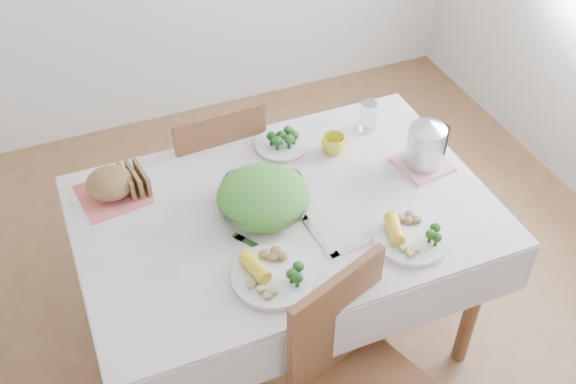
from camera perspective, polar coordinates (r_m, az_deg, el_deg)
name	(u,v)px	position (r m, az deg, el deg)	size (l,w,h in m)	color
floor	(286,333)	(3.04, -0.21, -11.88)	(3.60, 3.60, 0.00)	brown
dining_table	(285,278)	(2.74, -0.23, -7.27)	(1.40, 0.90, 0.75)	brown
tablecloth	(285,210)	(2.46, -0.25, -1.51)	(1.50, 1.00, 0.01)	silver
chair_far	(211,172)	(3.09, -6.54, 1.73)	(0.41, 0.41, 0.90)	brown
salad_bowl	(264,202)	(2.43, -2.08, -0.84)	(0.32, 0.32, 0.08)	white
dinner_plate_left	(274,277)	(2.22, -1.23, -7.18)	(0.28, 0.28, 0.02)	white
dinner_plate_right	(411,238)	(2.38, 10.35, -3.82)	(0.27, 0.27, 0.02)	white
broccoli_plate	(281,145)	(2.73, -0.58, 3.99)	(0.21, 0.21, 0.02)	beige
napkin	(113,194)	(2.60, -14.63, -0.19)	(0.24, 0.24, 0.00)	#DE5E5B
bread_loaf	(110,183)	(2.56, -14.84, 0.73)	(0.18, 0.17, 0.11)	brown
yellow_mug	(334,144)	(2.69, 3.89, 4.05)	(0.10, 0.10, 0.08)	yellow
glass_tumbler	(368,116)	(2.81, 6.80, 6.40)	(0.07, 0.07, 0.13)	white
pink_tray	(422,164)	(2.69, 11.30, 2.35)	(0.19, 0.19, 0.02)	pink
electric_kettle	(426,141)	(2.62, 11.62, 4.24)	(0.14, 0.14, 0.20)	#B2B5BA
fork_left	(260,249)	(2.32, -2.36, -4.83)	(0.02, 0.21, 0.00)	silver
fork_right	(316,234)	(2.37, 2.38, -3.54)	(0.03, 0.22, 0.00)	silver
knife	(356,245)	(2.34, 5.78, -4.51)	(0.02, 0.21, 0.00)	silver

